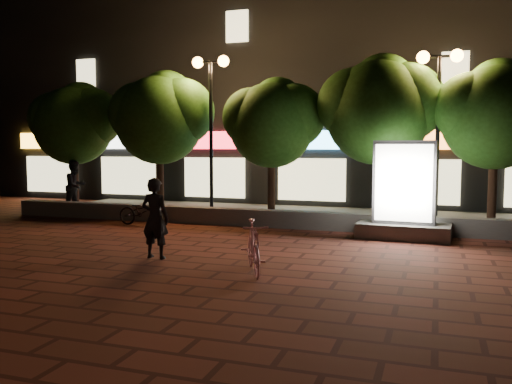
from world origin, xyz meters
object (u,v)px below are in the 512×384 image
at_px(rider, 155,218).
at_px(tree_far_left, 76,121).
at_px(tree_left, 162,115).
at_px(ad_kiosk, 404,199).
at_px(scooter_pink, 254,247).
at_px(street_lamp_right, 439,92).
at_px(tree_far_right, 497,110).
at_px(tree_mid, 274,119).
at_px(street_lamp_left, 211,95).
at_px(pedestrian, 75,186).
at_px(scooter_parked, 143,211).
at_px(tree_right, 380,106).

bearing_deg(rider, tree_far_left, -41.21).
xyz_separation_m(tree_left, rider, (3.34, -6.44, -2.58)).
relative_size(ad_kiosk, scooter_pink, 1.52).
relative_size(street_lamp_right, rider, 2.89).
xyz_separation_m(tree_far_right, rider, (-7.16, -6.44, -2.51)).
xyz_separation_m(tree_mid, street_lamp_right, (4.95, -0.26, 0.68)).
bearing_deg(street_lamp_left, tree_far_left, 177.24).
xyz_separation_m(ad_kiosk, pedestrian, (-11.30, 1.57, -0.04)).
bearing_deg(ad_kiosk, scooter_parked, -178.06).
xyz_separation_m(tree_left, pedestrian, (-3.11, -0.64, -2.47)).
distance_m(tree_left, street_lamp_right, 8.96).
xyz_separation_m(tree_far_left, tree_left, (3.50, 0.00, 0.15)).
bearing_deg(pedestrian, tree_far_right, -80.13).
height_order(scooter_pink, scooter_parked, scooter_pink).
distance_m(tree_far_right, scooter_pink, 8.96).
distance_m(street_lamp_left, street_lamp_right, 7.00).
bearing_deg(pedestrian, tree_left, -71.25).
distance_m(tree_far_right, street_lamp_right, 1.66).
distance_m(street_lamp_right, rider, 8.88).
height_order(tree_right, rider, tree_right).
bearing_deg(tree_far_right, street_lamp_right, -170.39).
xyz_separation_m(tree_far_right, ad_kiosk, (-2.31, -2.21, -2.35)).
distance_m(street_lamp_left, pedestrian, 5.92).
height_order(tree_mid, pedestrian, tree_mid).
height_order(tree_left, pedestrian, tree_left).
xyz_separation_m(street_lamp_left, scooter_parked, (-1.28, -2.20, -3.60)).
bearing_deg(tree_left, tree_mid, -0.00).
xyz_separation_m(tree_left, tree_far_right, (10.50, -0.00, -0.08)).
relative_size(street_lamp_right, scooter_parked, 3.04).
xyz_separation_m(tree_mid, tree_far_right, (6.50, 0.00, 0.15)).
bearing_deg(tree_far_right, rider, -138.03).
xyz_separation_m(tree_far_left, pedestrian, (0.39, -0.64, -2.32)).
xyz_separation_m(rider, pedestrian, (-6.45, 5.80, 0.11)).
relative_size(tree_left, tree_right, 0.97).
bearing_deg(tree_mid, tree_far_right, 0.00).
distance_m(tree_left, scooter_parked, 3.95).
height_order(tree_far_right, scooter_parked, tree_far_right).
bearing_deg(scooter_parked, rider, -143.63).
height_order(tree_far_left, street_lamp_right, street_lamp_right).
xyz_separation_m(street_lamp_right, scooter_pink, (-3.20, -6.76, -3.40)).
bearing_deg(tree_far_left, ad_kiosk, -10.70).
bearing_deg(pedestrian, tree_far_left, 38.77).
relative_size(tree_far_right, street_lamp_right, 0.96).
relative_size(street_lamp_left, pedestrian, 2.90).
height_order(tree_mid, scooter_parked, tree_mid).
xyz_separation_m(tree_right, street_lamp_left, (-5.36, -0.26, 0.46)).
bearing_deg(tree_mid, street_lamp_left, -172.69).
bearing_deg(tree_right, tree_far_right, -0.00).
bearing_deg(tree_far_left, scooter_pink, -37.23).
xyz_separation_m(tree_mid, scooter_parked, (-3.33, -2.46, -2.79)).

